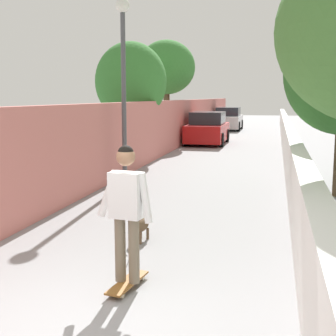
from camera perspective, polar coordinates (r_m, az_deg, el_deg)
ground_plane at (r=17.87m, az=6.69°, el=1.40°), size 80.00×80.00×0.00m
wall_left at (r=16.26m, az=-2.50°, el=4.45°), size 48.00×0.30×2.10m
fence_right at (r=15.71m, az=14.63°, el=2.46°), size 48.00×0.30×1.25m
tree_left_mid at (r=23.27m, az=-0.18°, el=12.17°), size 2.81×2.81×5.00m
tree_left_distant at (r=17.43m, az=-4.57°, el=10.45°), size 2.62×2.62×4.26m
lamp_post at (r=12.04m, az=-5.50°, el=12.98°), size 0.36×0.36×4.68m
skateboard at (r=5.75m, az=-4.98°, el=-13.83°), size 0.82×0.31×0.08m
person_skateboarder at (r=5.45m, az=-5.12°, el=-4.34°), size 0.27×0.72×1.64m
dog at (r=7.42m, az=-3.29°, el=-6.86°), size 2.14×0.51×1.06m
car_near at (r=22.56m, az=4.89°, el=4.78°), size 3.97×1.80×1.54m
car_far at (r=32.35m, az=7.40°, el=5.94°), size 4.25×1.80×1.54m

